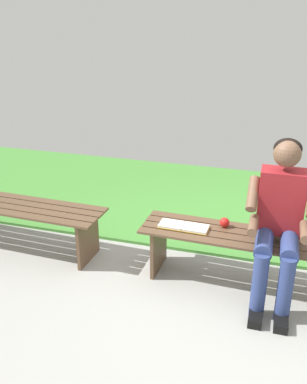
{
  "coord_description": "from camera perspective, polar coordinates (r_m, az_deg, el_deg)",
  "views": [
    {
      "loc": [
        -0.09,
        3.05,
        2.08
      ],
      "look_at": [
        0.78,
        0.15,
        0.8
      ],
      "focal_mm": 39.58,
      "sensor_mm": 36.0,
      "label": 1
    }
  ],
  "objects": [
    {
      "name": "ground_plane",
      "position": [
        3.17,
        -10.84,
        -19.08
      ],
      "size": [
        10.0,
        7.0,
        0.04
      ],
      "primitive_type": "cube",
      "color": "#9E9E99"
    },
    {
      "name": "book_open",
      "position": [
        3.51,
        4.08,
        -4.66
      ],
      "size": [
        0.42,
        0.17,
        0.02
      ],
      "rotation": [
        0.0,
        0.0,
        -0.03
      ],
      "color": "white",
      "rests_on": "bench_near"
    },
    {
      "name": "grass_strip",
      "position": [
        5.19,
        1.87,
        -0.61
      ],
      "size": [
        9.0,
        2.39,
        0.03
      ],
      "primitive_type": "cube",
      "color": "#478C38",
      "rests_on": "ground"
    },
    {
      "name": "apple",
      "position": [
        3.55,
        9.55,
        -4.06
      ],
      "size": [
        0.08,
        0.08,
        0.08
      ],
      "primitive_type": "sphere",
      "color": "red",
      "rests_on": "bench_near"
    },
    {
      "name": "bench_far",
      "position": [
        4.2,
        -18.67,
        -2.76
      ],
      "size": [
        1.84,
        0.49,
        0.45
      ],
      "rotation": [
        0.0,
        0.0,
        -0.03
      ],
      "color": "brown",
      "rests_on": "ground"
    },
    {
      "name": "person_seated",
      "position": [
        3.26,
        16.63,
        -3.34
      ],
      "size": [
        0.5,
        0.69,
        1.26
      ],
      "color": "maroon",
      "rests_on": "ground"
    },
    {
      "name": "bench_near",
      "position": [
        3.51,
        13.12,
        -7.37
      ],
      "size": [
        1.82,
        0.49,
        0.45
      ],
      "rotation": [
        0.0,
        0.0,
        -0.03
      ],
      "color": "brown",
      "rests_on": "ground"
    }
  ]
}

